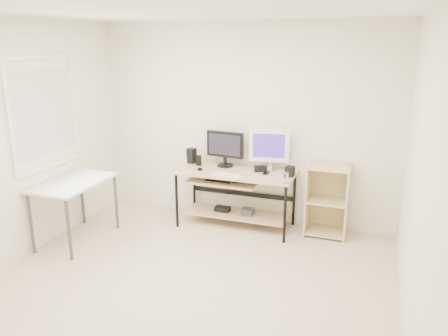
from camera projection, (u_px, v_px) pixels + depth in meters
room at (167, 158)px, 3.99m from camera, size 4.01×4.01×2.62m
desk at (234, 187)px, 5.64m from camera, size 1.50×0.65×0.75m
side_table at (74, 188)px, 5.17m from camera, size 0.60×1.00×0.75m
shelf_unit at (328, 199)px, 5.43m from camera, size 0.50×0.40×0.90m
black_monitor at (225, 147)px, 5.72m from camera, size 0.51×0.21×0.47m
white_imac at (269, 147)px, 5.52m from camera, size 0.51×0.16×0.54m
keyboard at (229, 175)px, 5.38m from camera, size 0.42×0.25×0.01m
mouse at (240, 174)px, 5.40m from camera, size 0.07×0.10×0.03m
center_speaker at (260, 169)px, 5.53m from camera, size 0.17×0.12×0.08m
speaker_left at (192, 155)px, 5.91m from camera, size 0.13×0.13×0.21m
speaker_right at (290, 171)px, 5.34m from camera, size 0.12×0.12×0.12m
audio_controller at (199, 160)px, 5.81m from camera, size 0.08×0.06×0.14m
volume_puck at (200, 169)px, 5.60m from camera, size 0.07×0.07×0.03m
smartphone at (266, 173)px, 5.46m from camera, size 0.07×0.13×0.01m
coaster at (285, 183)px, 5.09m from camera, size 0.09×0.09×0.01m
drinking_glass at (286, 178)px, 5.07m from camera, size 0.07×0.07×0.13m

